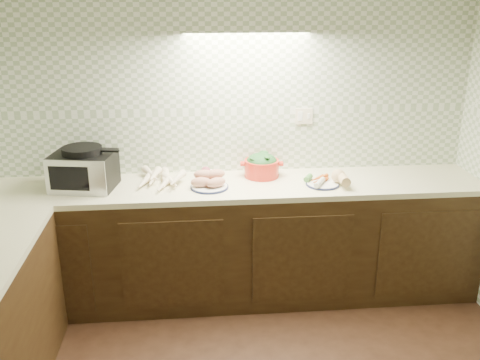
{
  "coord_description": "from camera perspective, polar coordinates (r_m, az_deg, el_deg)",
  "views": [
    {
      "loc": [
        -0.29,
        -2.08,
        2.23
      ],
      "look_at": [
        0.02,
        1.25,
        1.02
      ],
      "focal_mm": 40.0,
      "sensor_mm": 36.0,
      "label": 1
    }
  ],
  "objects": [
    {
      "name": "veg_plate",
      "position": [
        3.86,
        9.5,
        0.07
      ],
      "size": [
        0.31,
        0.24,
        0.11
      ],
      "rotation": [
        0.0,
        0.0,
        -0.15
      ],
      "color": "#141A41",
      "rests_on": "counter"
    },
    {
      "name": "toaster_oven",
      "position": [
        3.87,
        -16.35,
        1.12
      ],
      "size": [
        0.47,
        0.39,
        0.3
      ],
      "rotation": [
        0.0,
        0.0,
        -0.18
      ],
      "color": "black",
      "rests_on": "counter"
    },
    {
      "name": "room",
      "position": [
        2.19,
        2.57,
        3.9
      ],
      "size": [
        3.6,
        3.6,
        2.6
      ],
      "color": "black",
      "rests_on": "ground"
    },
    {
      "name": "counter",
      "position": [
        3.31,
        -11.52,
        -13.1
      ],
      "size": [
        3.6,
        3.6,
        0.9
      ],
      "color": "black",
      "rests_on": "ground"
    },
    {
      "name": "dutch_oven",
      "position": [
        3.96,
        2.33,
        1.57
      ],
      "size": [
        0.32,
        0.28,
        0.18
      ],
      "rotation": [
        0.0,
        0.0,
        -0.08
      ],
      "color": "red",
      "rests_on": "counter"
    },
    {
      "name": "onion_bowl",
      "position": [
        3.92,
        -3.51,
        0.59
      ],
      "size": [
        0.13,
        0.13,
        0.1
      ],
      "color": "black",
      "rests_on": "counter"
    },
    {
      "name": "sweet_potato_plate",
      "position": [
        3.76,
        -3.3,
        -0.12
      ],
      "size": [
        0.27,
        0.27,
        0.12
      ],
      "rotation": [
        0.0,
        0.0,
        -0.07
      ],
      "color": "#141A41",
      "rests_on": "counter"
    },
    {
      "name": "parsnip_pile",
      "position": [
        3.84,
        -8.2,
        -0.03
      ],
      "size": [
        0.45,
        0.44,
        0.08
      ],
      "color": "#F6E8C4",
      "rests_on": "counter"
    }
  ]
}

